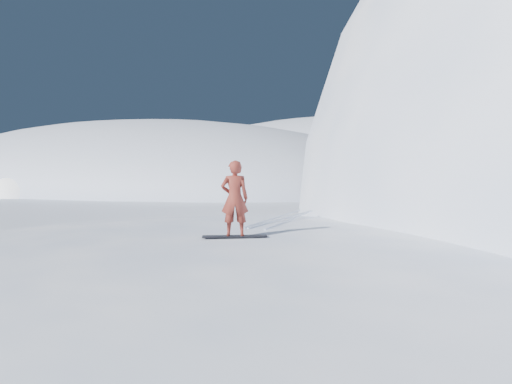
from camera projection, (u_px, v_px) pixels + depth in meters
ground at (202, 345)px, 10.67m from camera, size 400.00×400.00×0.00m
near_ridge at (300, 318)px, 12.64m from camera, size 36.00×28.00×4.80m
far_ridge_a at (130, 187)px, 98.96m from camera, size 120.00×70.00×28.00m
far_ridge_c at (347, 183)px, 124.58m from camera, size 140.00×90.00×36.00m
wind_bumps at (236, 317)px, 12.74m from camera, size 16.00×14.40×1.00m
snowboard at (235, 236)px, 11.62m from camera, size 1.51×1.24×0.03m
snowboarder at (235, 198)px, 11.57m from camera, size 0.83×0.79×1.92m
vapor_plume at (17, 197)px, 65.64m from camera, size 8.76×7.01×6.13m
board_tracks at (285, 218)px, 15.95m from camera, size 1.99×5.95×0.04m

